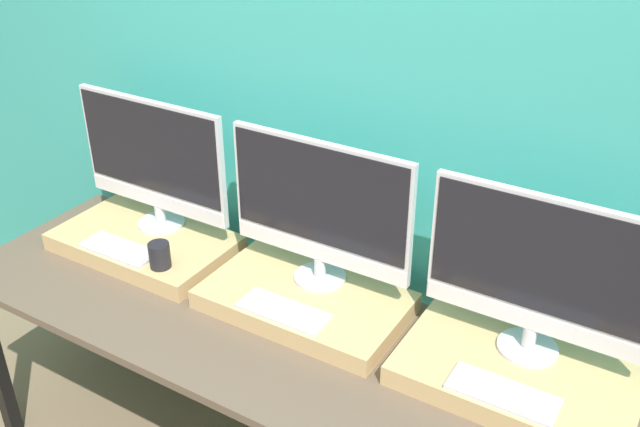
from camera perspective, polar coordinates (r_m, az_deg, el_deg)
wall_back at (r=2.36m, az=2.63°, el=6.49°), size 8.00×0.04×2.60m
workbench at (r=2.35m, az=-2.94°, el=-10.50°), size 2.42×0.73×0.78m
wooden_riser_left at (r=2.76m, az=-13.82°, el=-2.29°), size 0.67×0.39×0.07m
monitor_left at (r=2.68m, az=-13.20°, el=4.25°), size 0.65×0.18×0.50m
keyboard_left at (r=2.67m, az=-15.79°, el=-2.75°), size 0.30×0.12×0.01m
mug at (r=2.52m, az=-12.71°, el=-3.28°), size 0.07×0.07×0.09m
wooden_riser_center at (r=2.37m, az=-1.22°, el=-6.99°), size 0.67×0.39×0.07m
monitor_center at (r=2.28m, az=-0.02°, el=0.49°), size 0.65×0.18×0.50m
keyboard_center at (r=2.26m, az=-2.96°, el=-7.77°), size 0.30×0.12×0.01m
wooden_riser_right at (r=2.16m, az=15.36°, el=-12.49°), size 0.67×0.39×0.07m
monitor_right at (r=2.05m, az=17.27°, el=-4.44°), size 0.65×0.18×0.50m
keyboard_right at (r=2.04m, az=14.41°, el=-13.75°), size 0.30×0.12×0.01m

